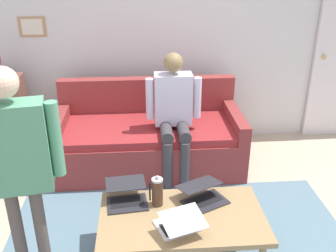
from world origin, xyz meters
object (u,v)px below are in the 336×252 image
couch (149,139)px  coffee_table (182,220)px  french_press (157,192)px  laptop_center (127,196)px  person_seated (174,110)px  laptop_right (203,196)px  person_standing (16,159)px  laptop_left (179,224)px  side_shelf (8,117)px

couch → coffee_table: bearing=97.7°
couch → french_press: 1.35m
laptop_center → person_seated: person_seated is taller
laptop_center → laptop_right: 0.59m
person_standing → couch: bearing=-116.9°
couch → french_press: (-0.03, 1.34, 0.22)m
laptop_right → person_seated: (0.13, -1.09, 0.28)m
laptop_right → french_press: bearing=3.4°
laptop_right → laptop_left: bearing=56.0°
person_seated → french_press: bearing=78.6°
french_press → person_standing: 1.06m
couch → person_seated: size_ratio=1.53×
laptop_left → side_shelf: (1.72, -1.94, 0.02)m
laptop_left → laptop_center: laptop_left is taller
laptop_center → person_standing: person_standing is taller
laptop_center → laptop_right: (-0.59, 0.04, -0.00)m
laptop_left → laptop_right: bearing=-124.0°
side_shelf → person_seated: person_seated is taller
laptop_center → laptop_right: laptop_right is taller
laptop_left → laptop_right: laptop_left is taller
couch → laptop_right: couch is taller
person_standing → person_seated: 1.83m
couch → laptop_right: 1.38m
laptop_center → person_standing: (0.64, 0.38, 0.57)m
coffee_table → person_seated: size_ratio=0.95×
laptop_right → laptop_center: bearing=-3.5°
laptop_left → person_seated: bearing=-93.5°
laptop_center → side_shelf: size_ratio=0.38×
laptop_left → laptop_center: (0.37, -0.35, -0.00)m
side_shelf → laptop_center: bearing=130.4°
couch → side_shelf: (1.56, -0.31, 0.17)m
laptop_left → laptop_right: (-0.21, -0.32, -0.00)m
laptop_right → person_seated: 1.13m
coffee_table → person_standing: person_standing is taller
laptop_left → person_seated: (-0.09, -1.41, 0.27)m
laptop_left → person_standing: (1.01, 0.03, 0.57)m
couch → laptop_center: (0.21, 1.28, 0.15)m
side_shelf → laptop_left: bearing=131.6°
coffee_table → person_seated: 1.31m
coffee_table → laptop_center: 0.46m
coffee_table → laptop_left: 0.18m
laptop_left → person_seated: size_ratio=0.31×
laptop_right → person_standing: 1.39m
couch → person_standing: person_standing is taller
french_press → side_shelf: (1.58, -1.64, -0.05)m
french_press → person_seated: bearing=-101.4°
laptop_left → laptop_center: 0.51m
laptop_left → laptop_right: size_ratio=0.92×
french_press → side_shelf: 2.28m
laptop_right → french_press: (0.35, 0.02, 0.07)m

